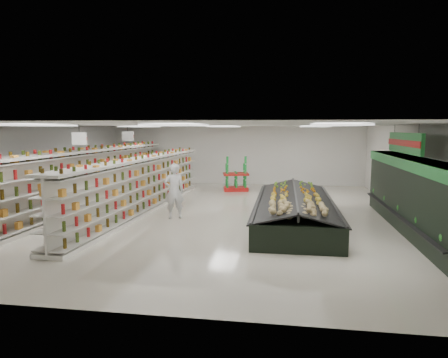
% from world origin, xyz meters
% --- Properties ---
extents(floor, '(16.00, 16.00, 0.00)m').
position_xyz_m(floor, '(0.00, 0.00, 0.00)').
color(floor, beige).
rests_on(floor, ground).
extents(ceiling, '(14.00, 16.00, 0.02)m').
position_xyz_m(ceiling, '(0.00, 0.00, 3.20)').
color(ceiling, white).
rests_on(ceiling, wall_back).
extents(wall_back, '(14.00, 0.02, 3.20)m').
position_xyz_m(wall_back, '(0.00, 8.00, 1.60)').
color(wall_back, silver).
rests_on(wall_back, floor).
extents(wall_front, '(14.00, 0.02, 3.20)m').
position_xyz_m(wall_front, '(0.00, -8.00, 1.60)').
color(wall_front, silver).
rests_on(wall_front, floor).
extents(wall_left, '(0.02, 16.00, 3.20)m').
position_xyz_m(wall_left, '(-7.00, 0.00, 1.60)').
color(wall_left, silver).
rests_on(wall_left, floor).
extents(wall_right, '(0.02, 16.00, 3.20)m').
position_xyz_m(wall_right, '(7.00, 0.00, 1.60)').
color(wall_right, silver).
rests_on(wall_right, floor).
extents(produce_wall_case, '(0.93, 8.00, 2.20)m').
position_xyz_m(produce_wall_case, '(6.53, -1.50, 1.24)').
color(produce_wall_case, black).
rests_on(produce_wall_case, floor).
extents(aisle_sign_near, '(0.52, 0.06, 0.75)m').
position_xyz_m(aisle_sign_near, '(-3.80, -2.00, 2.75)').
color(aisle_sign_near, white).
rests_on(aisle_sign_near, ceiling).
extents(aisle_sign_far, '(0.52, 0.06, 0.75)m').
position_xyz_m(aisle_sign_far, '(-3.80, 2.00, 2.75)').
color(aisle_sign_far, white).
rests_on(aisle_sign_far, ceiling).
extents(hortifruti_banner, '(0.12, 3.20, 0.95)m').
position_xyz_m(hortifruti_banner, '(6.25, -1.50, 2.65)').
color(hortifruti_banner, '#207B31').
rests_on(hortifruti_banner, ceiling).
extents(gondola_left, '(1.51, 13.10, 2.27)m').
position_xyz_m(gondola_left, '(-4.86, 0.56, 1.04)').
color(gondola_left, white).
rests_on(gondola_left, floor).
extents(gondola_center, '(1.38, 11.63, 2.01)m').
position_xyz_m(gondola_center, '(-2.49, 0.08, 0.92)').
color(gondola_center, white).
rests_on(gondola_center, floor).
extents(produce_island, '(2.56, 7.02, 1.05)m').
position_xyz_m(produce_island, '(3.09, -0.90, 0.48)').
color(produce_island, black).
rests_on(produce_island, floor).
extents(soda_endcap, '(1.38, 1.08, 1.58)m').
position_xyz_m(soda_endcap, '(0.36, 5.43, 0.76)').
color(soda_endcap, red).
rests_on(soda_endcap, floor).
extents(shopper_main, '(0.83, 0.73, 1.90)m').
position_xyz_m(shopper_main, '(-0.98, -0.98, 0.95)').
color(shopper_main, white).
rests_on(shopper_main, floor).
extents(shopper_background, '(0.67, 0.97, 1.87)m').
position_xyz_m(shopper_background, '(-3.43, 5.00, 0.93)').
color(shopper_background, tan).
rests_on(shopper_background, floor).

